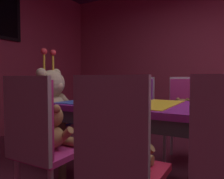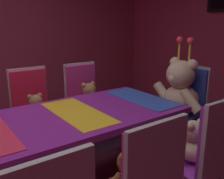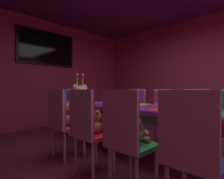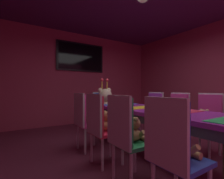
{
  "view_description": "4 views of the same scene",
  "coord_description": "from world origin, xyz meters",
  "px_view_note": "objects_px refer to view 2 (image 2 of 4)",
  "views": [
    {
      "loc": [
        -1.87,
        -0.27,
        0.97
      ],
      "look_at": [
        -0.06,
        0.76,
        0.86
      ],
      "focal_mm": 35.53,
      "sensor_mm": 36.0,
      "label": 1
    },
    {
      "loc": [
        1.73,
        -0.57,
        1.44
      ],
      "look_at": [
        -0.09,
        0.76,
        0.85
      ],
      "focal_mm": 40.64,
      "sensor_mm": 36.0,
      "label": 2
    },
    {
      "loc": [
        -2.14,
        -1.37,
        0.99
      ],
      "look_at": [
        0.14,
        0.86,
        0.98
      ],
      "focal_mm": 28.62,
      "sensor_mm": 36.0,
      "label": 3
    },
    {
      "loc": [
        -1.97,
        -1.76,
        1.04
      ],
      "look_at": [
        -0.15,
        1.08,
        1.05
      ],
      "focal_mm": 26.66,
      "sensor_mm": 36.0,
      "label": 4
    }
  ],
  "objects_px": {
    "banquet_table": "(36,133)",
    "throne_chair": "(188,100)",
    "teddy_left_2": "(37,109)",
    "teddy_left_3": "(90,98)",
    "chair_left_2": "(32,104)",
    "chair_left_3": "(83,95)",
    "teddy_right_3": "(191,143)",
    "king_teddy_bear": "(179,91)",
    "chair_right_3": "(209,151)",
    "teddy_right_2": "(128,175)"
  },
  "relations": [
    {
      "from": "chair_left_2",
      "to": "throne_chair",
      "type": "distance_m",
      "value": 1.74
    },
    {
      "from": "teddy_left_3",
      "to": "teddy_right_2",
      "type": "bearing_deg",
      "value": -22.83
    },
    {
      "from": "teddy_right_3",
      "to": "throne_chair",
      "type": "xyz_separation_m",
      "value": [
        -0.71,
        0.87,
        0.0
      ]
    },
    {
      "from": "teddy_right_2",
      "to": "teddy_right_3",
      "type": "relative_size",
      "value": 0.88
    },
    {
      "from": "teddy_right_3",
      "to": "chair_left_3",
      "type": "bearing_deg",
      "value": 0.31
    },
    {
      "from": "chair_right_3",
      "to": "teddy_right_3",
      "type": "distance_m",
      "value": 0.15
    },
    {
      "from": "chair_left_3",
      "to": "king_teddy_bear",
      "type": "distance_m",
      "value": 1.12
    },
    {
      "from": "teddy_left_3",
      "to": "teddy_right_2",
      "type": "xyz_separation_m",
      "value": [
        1.44,
        -0.6,
        -0.02
      ]
    },
    {
      "from": "teddy_right_2",
      "to": "teddy_right_3",
      "type": "bearing_deg",
      "value": -88.34
    },
    {
      "from": "teddy_right_2",
      "to": "teddy_right_3",
      "type": "xyz_separation_m",
      "value": [
        -0.02,
        0.61,
        0.02
      ]
    },
    {
      "from": "teddy_left_2",
      "to": "chair_left_3",
      "type": "relative_size",
      "value": 0.3
    },
    {
      "from": "teddy_left_2",
      "to": "teddy_left_3",
      "type": "xyz_separation_m",
      "value": [
        0.04,
        0.62,
        0.02
      ]
    },
    {
      "from": "banquet_table",
      "to": "teddy_right_2",
      "type": "distance_m",
      "value": 0.78
    },
    {
      "from": "teddy_left_2",
      "to": "throne_chair",
      "type": "bearing_deg",
      "value": 63.59
    },
    {
      "from": "teddy_left_2",
      "to": "teddy_left_3",
      "type": "distance_m",
      "value": 0.62
    },
    {
      "from": "chair_left_3",
      "to": "teddy_left_3",
      "type": "distance_m",
      "value": 0.15
    },
    {
      "from": "chair_right_3",
      "to": "throne_chair",
      "type": "bearing_deg",
      "value": -45.54
    },
    {
      "from": "teddy_left_3",
      "to": "chair_right_3",
      "type": "relative_size",
      "value": 0.35
    },
    {
      "from": "teddy_left_2",
      "to": "teddy_right_2",
      "type": "bearing_deg",
      "value": 0.74
    },
    {
      "from": "teddy_left_2",
      "to": "chair_left_2",
      "type": "bearing_deg",
      "value": -180.0
    },
    {
      "from": "banquet_table",
      "to": "throne_chair",
      "type": "xyz_separation_m",
      "value": [
        0.0,
        1.77,
        -0.06
      ]
    },
    {
      "from": "banquet_table",
      "to": "chair_left_3",
      "type": "bearing_deg",
      "value": 133.96
    },
    {
      "from": "chair_left_2",
      "to": "throne_chair",
      "type": "bearing_deg",
      "value": 59.37
    },
    {
      "from": "chair_right_3",
      "to": "throne_chair",
      "type": "xyz_separation_m",
      "value": [
        -0.85,
        0.87,
        0.0
      ]
    },
    {
      "from": "teddy_left_2",
      "to": "teddy_right_2",
      "type": "height_order",
      "value": "same"
    },
    {
      "from": "banquet_table",
      "to": "teddy_right_3",
      "type": "height_order",
      "value": "teddy_right_3"
    },
    {
      "from": "banquet_table",
      "to": "throne_chair",
      "type": "height_order",
      "value": "throne_chair"
    },
    {
      "from": "teddy_right_2",
      "to": "teddy_right_3",
      "type": "distance_m",
      "value": 0.61
    },
    {
      "from": "chair_left_3",
      "to": "chair_left_2",
      "type": "bearing_deg",
      "value": -92.97
    },
    {
      "from": "chair_left_2",
      "to": "teddy_right_2",
      "type": "height_order",
      "value": "chair_left_2"
    },
    {
      "from": "teddy_right_2",
      "to": "chair_left_2",
      "type": "bearing_deg",
      "value": 0.67
    },
    {
      "from": "teddy_left_3",
      "to": "teddy_right_3",
      "type": "distance_m",
      "value": 1.42
    },
    {
      "from": "king_teddy_bear",
      "to": "teddy_right_2",
      "type": "bearing_deg",
      "value": 28.87
    },
    {
      "from": "teddy_left_2",
      "to": "teddy_right_3",
      "type": "relative_size",
      "value": 0.88
    },
    {
      "from": "banquet_table",
      "to": "teddy_left_3",
      "type": "xyz_separation_m",
      "value": [
        -0.71,
        0.89,
        -0.06
      ]
    },
    {
      "from": "teddy_left_2",
      "to": "chair_right_3",
      "type": "relative_size",
      "value": 0.3
    },
    {
      "from": "teddy_left_3",
      "to": "king_teddy_bear",
      "type": "relative_size",
      "value": 0.41
    },
    {
      "from": "throne_chair",
      "to": "teddy_left_3",
      "type": "bearing_deg",
      "value": -38.95
    },
    {
      "from": "banquet_table",
      "to": "chair_left_2",
      "type": "xyz_separation_m",
      "value": [
        -0.89,
        0.27,
        -0.06
      ]
    },
    {
      "from": "chair_left_2",
      "to": "teddy_right_3",
      "type": "xyz_separation_m",
      "value": [
        1.6,
        0.63,
        -0.0
      ]
    },
    {
      "from": "banquet_table",
      "to": "teddy_right_3",
      "type": "relative_size",
      "value": 7.21
    },
    {
      "from": "chair_left_3",
      "to": "throne_chair",
      "type": "distance_m",
      "value": 1.23
    },
    {
      "from": "teddy_left_3",
      "to": "banquet_table",
      "type": "bearing_deg",
      "value": -51.37
    },
    {
      "from": "teddy_left_2",
      "to": "chair_left_3",
      "type": "bearing_deg",
      "value": 100.12
    },
    {
      "from": "chair_left_3",
      "to": "king_teddy_bear",
      "type": "bearing_deg",
      "value": 39.69
    },
    {
      "from": "chair_left_2",
      "to": "chair_left_3",
      "type": "xyz_separation_m",
      "value": [
        0.03,
        0.62,
        0.0
      ]
    },
    {
      "from": "teddy_left_3",
      "to": "teddy_left_2",
      "type": "bearing_deg",
      "value": -93.26
    },
    {
      "from": "banquet_table",
      "to": "teddy_left_2",
      "type": "distance_m",
      "value": 0.79
    },
    {
      "from": "chair_left_3",
      "to": "throne_chair",
      "type": "xyz_separation_m",
      "value": [
        0.86,
        0.88,
        0.0
      ]
    },
    {
      "from": "throne_chair",
      "to": "chair_left_3",
      "type": "bearing_deg",
      "value": -44.29
    }
  ]
}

